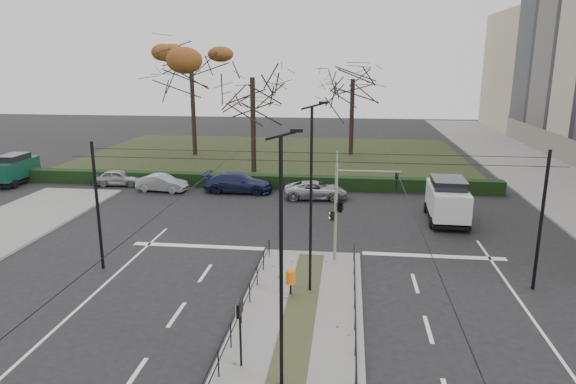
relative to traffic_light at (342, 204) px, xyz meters
name	(u,v)px	position (x,y,z in m)	size (l,w,h in m)	color
ground	(304,298)	(-1.41, -4.03, -2.90)	(140.00, 140.00, 0.00)	black
median_island	(298,327)	(-1.41, -6.53, -2.83)	(4.40, 15.00, 0.14)	slate
sidewalk_east	(558,185)	(16.59, 17.97, -2.83)	(8.00, 90.00, 0.14)	slate
park	(273,156)	(-7.41, 27.97, -2.85)	(38.00, 26.00, 0.10)	#242D16
hedge	(248,181)	(-7.41, 14.57, -2.40)	(38.00, 1.00, 1.00)	black
median_railing	(297,305)	(-1.41, -6.63, -1.92)	(4.14, 13.24, 0.92)	black
catenary	(308,207)	(-1.41, -2.41, 0.52)	(20.00, 34.00, 6.00)	black
traffic_light	(342,204)	(0.00, 0.00, 0.00)	(3.22, 1.83, 4.74)	gray
litter_bin	(291,277)	(-1.95, -4.04, -2.02)	(0.41, 0.41, 1.04)	black
info_panel	(240,315)	(-2.91, -9.28, -1.03)	(0.12, 0.57, 2.20)	black
streetlamp_median_near	(282,263)	(-1.50, -10.12, 1.09)	(0.63, 0.13, 7.56)	black
streetlamp_median_far	(311,199)	(-1.17, -3.57, 1.20)	(0.65, 0.13, 7.78)	black
parked_car_first	(119,178)	(-17.51, 13.92, -2.28)	(1.47, 3.65, 1.24)	#9B9DA2
parked_car_second	(162,183)	(-13.48, 12.54, -2.27)	(1.33, 3.80, 1.25)	#9B9DA2
parked_car_third	(238,182)	(-7.79, 12.96, -2.16)	(2.06, 5.08, 1.47)	#1E2447
parked_car_fourth	(316,190)	(-1.96, 11.77, -2.28)	(2.04, 4.43, 1.23)	#9B9DA2
white_van	(447,199)	(6.25, 7.54, -1.54)	(2.45, 5.10, 2.62)	silver
green_van	(15,168)	(-25.87, 13.54, -1.67)	(2.01, 4.64, 2.35)	#0B3326
rust_tree	(191,57)	(-15.50, 27.60, 6.95)	(10.17, 10.17, 12.84)	black
bare_tree_center	(353,85)	(0.47, 29.59, 4.26)	(6.76, 6.76, 10.13)	black
bare_tree_near	(252,84)	(-7.91, 19.91, 4.65)	(6.58, 6.58, 10.68)	black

